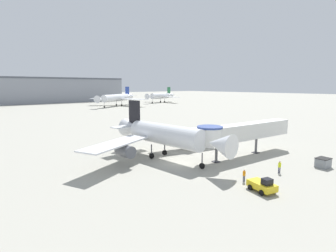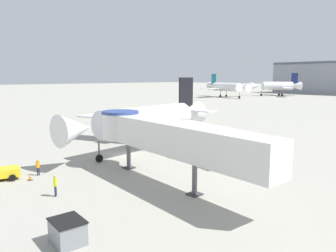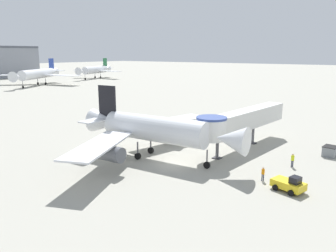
# 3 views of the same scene
# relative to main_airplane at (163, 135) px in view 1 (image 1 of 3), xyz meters

# --- Properties ---
(ground_plane) EXTENTS (800.00, 800.00, 0.00)m
(ground_plane) POSITION_rel_main_airplane_xyz_m (-0.36, -3.91, -4.12)
(ground_plane) COLOR #9E9B8E
(main_airplane) EXTENTS (30.49, 24.56, 9.76)m
(main_airplane) POSITION_rel_main_airplane_xyz_m (0.00, 0.00, 0.00)
(main_airplane) COLOR silver
(main_airplane) RESTS_ON ground_plane
(jet_bridge) EXTENTS (22.09, 5.14, 6.14)m
(jet_bridge) POSITION_rel_main_airplane_xyz_m (11.13, -7.99, 0.33)
(jet_bridge) COLOR silver
(jet_bridge) RESTS_ON ground_plane
(pushback_tug_yellow) EXTENTS (2.69, 3.69, 1.82)m
(pushback_tug_yellow) POSITION_rel_main_airplane_xyz_m (-0.07, -18.93, -3.35)
(pushback_tug_yellow) COLOR yellow
(pushback_tug_yellow) RESTS_ON ground_plane
(service_container_gray) EXTENTS (2.30, 1.95, 1.47)m
(service_container_gray) POSITION_rel_main_airplane_xyz_m (15.74, -19.92, -3.39)
(service_container_gray) COLOR gray
(service_container_gray) RESTS_ON ground_plane
(traffic_cone_near_nose) EXTENTS (0.39, 0.39, 0.65)m
(traffic_cone_near_nose) POSITION_rel_main_airplane_xyz_m (1.99, -16.87, -3.82)
(traffic_cone_near_nose) COLOR black
(traffic_cone_near_nose) RESTS_ON ground_plane
(traffic_cone_apron_front) EXTENTS (0.49, 0.49, 0.81)m
(traffic_cone_apron_front) POSITION_rel_main_airplane_xyz_m (-0.01, -18.76, -3.74)
(traffic_cone_apron_front) COLOR black
(traffic_cone_apron_front) RESTS_ON ground_plane
(ground_crew_marshaller) EXTENTS (0.40, 0.39, 1.83)m
(ground_crew_marshaller) POSITION_rel_main_airplane_xyz_m (7.79, -16.98, -3.07)
(ground_crew_marshaller) COLOR #1E2338
(ground_crew_marshaller) RESTS_ON ground_plane
(ground_crew_wing_walker) EXTENTS (0.22, 0.34, 1.67)m
(ground_crew_wing_walker) POSITION_rel_main_airplane_xyz_m (1.01, -15.65, -3.16)
(ground_crew_wing_walker) COLOR #1E2338
(ground_crew_wing_walker) RESTS_ON ground_plane
(background_jet_blue_tail) EXTENTS (35.01, 35.03, 11.73)m
(background_jet_blue_tail) POSITION_rel_main_airplane_xyz_m (50.91, 108.16, 0.99)
(background_jet_blue_tail) COLOR silver
(background_jet_blue_tail) RESTS_ON ground_plane
(background_jet_green_tail) EXTENTS (30.69, 29.11, 11.29)m
(background_jet_green_tail) POSITION_rel_main_airplane_xyz_m (92.95, 117.78, 0.82)
(background_jet_green_tail) COLOR silver
(background_jet_green_tail) RESTS_ON ground_plane
(terminal_building) EXTENTS (152.34, 25.65, 18.30)m
(terminal_building) POSITION_rel_main_airplane_xyz_m (7.53, 171.09, 5.04)
(terminal_building) COLOR gray
(terminal_building) RESTS_ON ground_plane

